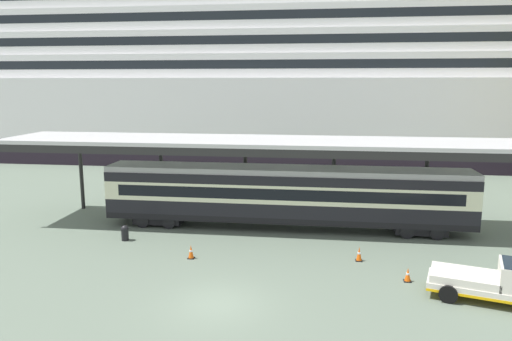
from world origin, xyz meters
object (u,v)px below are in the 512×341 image
Objects in this scene: cruise_ship at (432,74)px; traffic_cone_far at (359,254)px; train_carriage at (286,194)px; service_truck at (504,281)px; quay_bollard at (125,232)px; traffic_cone_near at (191,252)px; traffic_cone_mid at (408,275)px.

traffic_cone_far is (-12.29, -42.11, -10.24)m from cruise_ship.
service_truck is at bearing -42.97° from train_carriage.
train_carriage reaches higher than service_truck.
quay_bollard is (-13.97, 1.58, 0.13)m from traffic_cone_far.
cruise_ship reaches higher than traffic_cone_far.
train_carriage is 4.27× the size of service_truck.
train_carriage is at bearing 21.52° from quay_bollard.
traffic_cone_near is at bearing -174.65° from traffic_cone_far.
traffic_cone_far is at bearing -106.27° from cruise_ship.
traffic_cone_near is 9.18m from traffic_cone_far.
traffic_cone_mid is at bearing -14.13° from quay_bollard.
cruise_ship is 49.34m from quay_bollard.
traffic_cone_far is at bearing -6.47° from quay_bollard.
traffic_cone_near is 1.10× the size of traffic_cone_mid.
service_truck reaches higher than traffic_cone_near.
cruise_ship is at bearing 57.06° from quay_bollard.
cruise_ship reaches higher than service_truck.
cruise_ship reaches higher than train_carriage.
quay_bollard is (-19.85, 5.81, -0.47)m from service_truck.
traffic_cone_mid is (-3.74, 1.75, -0.65)m from service_truck.
service_truck is 8.04× the size of traffic_cone_mid.
traffic_cone_mid is at bearing -102.83° from cruise_ship.
quay_bollard is at bearing -122.94° from cruise_ship.
quay_bollard is (-26.26, -40.53, -10.12)m from cruise_ship.
cruise_ship is at bearing 77.17° from traffic_cone_mid.
service_truck is (-6.42, -46.34, -9.64)m from cruise_ship.
traffic_cone_near is at bearing -127.32° from train_carriage.
traffic_cone_near is at bearing 171.85° from traffic_cone_mid.
cruise_ship is 254.35× the size of traffic_cone_mid.
cruise_ship is 183.14× the size of quay_bollard.
traffic_cone_far is 0.82× the size of quay_bollard.
traffic_cone_near is at bearing 167.36° from service_truck.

